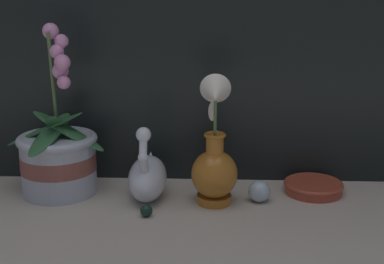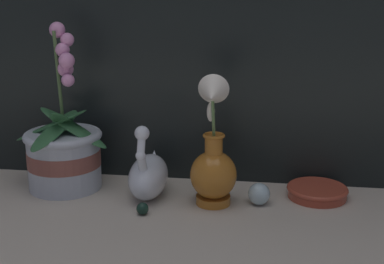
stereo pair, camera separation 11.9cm
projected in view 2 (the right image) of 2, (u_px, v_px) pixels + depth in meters
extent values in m
plane|color=#BCB2A3|center=(178.00, 223.00, 1.15)|extent=(2.80, 2.80, 0.00)
cylinder|color=#B2BCCC|center=(64.00, 160.00, 1.33)|extent=(0.18, 0.18, 0.14)
cylinder|color=brown|center=(64.00, 157.00, 1.33)|extent=(0.18, 0.18, 0.04)
torus|color=#B2BCCC|center=(63.00, 136.00, 1.31)|extent=(0.19, 0.19, 0.02)
cylinder|color=#4C6B3D|center=(59.00, 83.00, 1.28)|extent=(0.01, 0.03, 0.25)
ellipsoid|color=#2D6038|center=(73.00, 128.00, 1.29)|extent=(0.19, 0.09, 0.10)
ellipsoid|color=#2D6038|center=(65.00, 123.00, 1.34)|extent=(0.08, 0.21, 0.11)
ellipsoid|color=#2D6038|center=(51.00, 126.00, 1.31)|extent=(0.21, 0.07, 0.10)
ellipsoid|color=#2D6038|center=(55.00, 130.00, 1.28)|extent=(0.08, 0.20, 0.06)
sphere|color=#DB8EC6|center=(57.00, 30.00, 1.25)|extent=(0.04, 0.04, 0.04)
sphere|color=#DB8EC6|center=(67.00, 40.00, 1.25)|extent=(0.03, 0.03, 0.03)
sphere|color=#DB8EC6|center=(62.00, 50.00, 1.25)|extent=(0.03, 0.03, 0.03)
sphere|color=#DB8EC6|center=(67.00, 61.00, 1.23)|extent=(0.04, 0.04, 0.04)
sphere|color=#DB8EC6|center=(66.00, 69.00, 1.26)|extent=(0.04, 0.04, 0.04)
sphere|color=#DB8EC6|center=(68.00, 80.00, 1.24)|extent=(0.03, 0.03, 0.03)
ellipsoid|color=silver|center=(148.00, 177.00, 1.28)|extent=(0.09, 0.17, 0.10)
cone|color=silver|center=(154.00, 162.00, 1.33)|extent=(0.05, 0.06, 0.07)
cylinder|color=silver|center=(142.00, 164.00, 1.20)|extent=(0.02, 0.04, 0.06)
sphere|color=silver|center=(141.00, 156.00, 1.19)|extent=(0.02, 0.02, 0.02)
cylinder|color=silver|center=(141.00, 144.00, 1.19)|extent=(0.02, 0.04, 0.05)
sphere|color=silver|center=(142.00, 133.00, 1.19)|extent=(0.03, 0.03, 0.03)
cylinder|color=#B26B23|center=(213.00, 199.00, 1.25)|extent=(0.08, 0.08, 0.02)
ellipsoid|color=#B26B23|center=(213.00, 175.00, 1.23)|extent=(0.11, 0.11, 0.11)
cylinder|color=#B26B23|center=(214.00, 145.00, 1.21)|extent=(0.04, 0.04, 0.04)
torus|color=#B26B23|center=(214.00, 136.00, 1.20)|extent=(0.05, 0.05, 0.01)
cylinder|color=#567A47|center=(213.00, 119.00, 1.17)|extent=(0.01, 0.04, 0.09)
cone|color=white|center=(212.00, 94.00, 1.13)|extent=(0.07, 0.07, 0.08)
ellipsoid|color=white|center=(211.00, 112.00, 1.18)|extent=(0.02, 0.02, 0.04)
sphere|color=silver|center=(259.00, 194.00, 1.24)|extent=(0.05, 0.05, 0.05)
cylinder|color=#A8422D|center=(317.00, 192.00, 1.28)|extent=(0.14, 0.14, 0.03)
torus|color=#A8422D|center=(317.00, 189.00, 1.28)|extent=(0.15, 0.15, 0.01)
sphere|color=#142D23|center=(142.00, 209.00, 1.19)|extent=(0.03, 0.03, 0.03)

